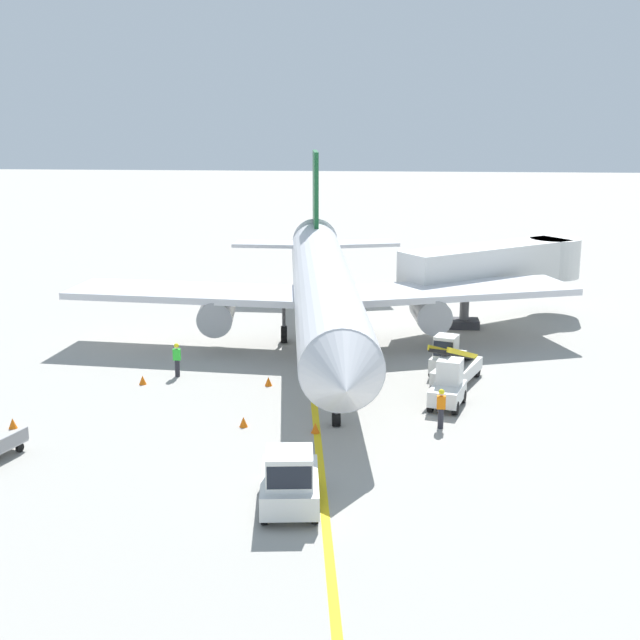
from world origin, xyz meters
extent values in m
plane|color=#9E9B93|center=(0.00, 0.00, 0.00)|extent=(300.00, 300.00, 0.00)
cube|color=yellow|center=(-1.29, 5.00, 0.00)|extent=(9.70, 79.48, 0.01)
cylinder|color=silver|center=(-1.29, 12.09, 3.45)|extent=(6.80, 30.18, 3.30)
cone|color=silver|center=(0.62, -4.00, 3.45)|extent=(3.49, 2.76, 3.23)
cone|color=silver|center=(-3.21, 28.37, 3.85)|extent=(3.44, 3.15, 3.14)
cube|color=silver|center=(5.97, 14.46, 3.05)|extent=(13.72, 8.34, 0.36)
cylinder|color=gray|center=(4.46, 13.27, 2.05)|extent=(2.26, 3.40, 1.90)
cube|color=silver|center=(-8.90, 12.70, 3.05)|extent=(13.35, 5.57, 0.36)
cylinder|color=gray|center=(-7.16, 11.90, 2.05)|extent=(2.26, 3.40, 1.90)
cube|color=#19592D|center=(-2.93, 25.99, 7.50)|extent=(0.75, 4.01, 5.20)
cube|color=silver|center=(0.09, 25.95, 3.85)|extent=(5.59, 3.45, 0.24)
cube|color=silver|center=(-5.86, 25.24, 3.85)|extent=(5.25, 2.31, 0.24)
cylinder|color=#4C4C51|center=(0.06, 0.67, 1.56)|extent=(0.20, 0.20, 3.12)
cylinder|color=black|center=(0.06, 0.67, 0.28)|extent=(0.41, 0.60, 0.56)
cylinder|color=#4C4C51|center=(0.66, 14.33, 1.56)|extent=(0.20, 0.20, 3.12)
cylinder|color=black|center=(0.66, 14.33, 0.48)|extent=(0.46, 0.99, 0.96)
cylinder|color=#4C4C51|center=(-3.71, 13.82, 1.56)|extent=(0.20, 0.20, 3.12)
cylinder|color=black|center=(-3.71, 13.82, 0.48)|extent=(0.46, 0.99, 0.96)
cube|color=black|center=(0.38, -2.01, 3.80)|extent=(2.90, 1.32, 0.60)
cube|color=silver|center=(8.16, 19.22, 3.60)|extent=(11.15, 9.30, 2.50)
cylinder|color=silver|center=(12.71, 22.65, 3.60)|extent=(3.20, 3.20, 2.50)
cylinder|color=#59595B|center=(6.73, 18.13, 1.18)|extent=(0.56, 0.56, 2.35)
cube|color=#333338|center=(6.73, 18.13, 0.25)|extent=(1.80, 1.40, 0.50)
cube|color=silver|center=(-1.02, -7.06, 0.70)|extent=(2.27, 3.78, 0.80)
cube|color=silver|center=(-0.95, -7.69, 1.65)|extent=(1.68, 1.77, 1.10)
cube|color=black|center=(-0.87, -8.46, 1.65)|extent=(1.43, 0.23, 0.77)
cylinder|color=black|center=(-0.08, -8.23, 0.30)|extent=(0.28, 0.62, 0.60)
cylinder|color=black|center=(-1.69, -8.40, 0.30)|extent=(0.28, 0.62, 0.60)
cylinder|color=black|center=(-0.35, -5.72, 0.30)|extent=(0.28, 0.62, 0.60)
cylinder|color=black|center=(-1.95, -5.89, 0.30)|extent=(0.28, 0.62, 0.60)
cube|color=silver|center=(4.82, 3.39, 0.65)|extent=(1.89, 2.66, 0.70)
cube|color=silver|center=(4.94, 3.80, 1.55)|extent=(1.29, 1.32, 1.10)
cube|color=black|center=(5.07, 4.30, 1.55)|extent=(0.96, 0.33, 0.77)
cylinder|color=black|center=(4.51, 4.35, 0.30)|extent=(0.37, 0.64, 0.60)
cylinder|color=black|center=(5.58, 4.06, 0.30)|extent=(0.37, 0.64, 0.60)
cylinder|color=black|center=(4.07, 2.73, 0.30)|extent=(0.37, 0.64, 0.60)
cylinder|color=black|center=(5.13, 2.44, 0.30)|extent=(0.37, 0.64, 0.60)
cube|color=silver|center=(5.16, 8.39, 0.65)|extent=(2.02, 2.69, 0.70)
cube|color=silver|center=(5.02, 8.00, 1.55)|extent=(1.34, 1.36, 1.10)
cube|color=black|center=(4.85, 7.51, 1.55)|extent=(0.95, 0.40, 0.77)
cylinder|color=black|center=(5.40, 7.42, 0.30)|extent=(0.41, 0.64, 0.60)
cylinder|color=black|center=(4.36, 7.78, 0.30)|extent=(0.41, 0.64, 0.60)
cylinder|color=black|center=(5.96, 9.00, 0.30)|extent=(0.41, 0.64, 0.60)
cylinder|color=black|center=(4.91, 9.37, 0.30)|extent=(0.41, 0.64, 0.60)
cube|color=silver|center=(5.50, 7.07, 0.60)|extent=(2.77, 4.09, 0.60)
cylinder|color=black|center=(5.62, 5.60, 0.30)|extent=(0.42, 0.64, 0.60)
cylinder|color=black|center=(4.43, 6.06, 0.30)|extent=(0.42, 0.64, 0.60)
cylinder|color=black|center=(6.58, 8.08, 0.30)|extent=(0.42, 0.64, 0.60)
cylinder|color=black|center=(5.39, 8.54, 0.30)|extent=(0.42, 0.64, 0.60)
cube|color=black|center=(5.29, 6.51, 1.55)|extent=(2.64, 4.98, 1.76)
cube|color=yellow|center=(5.71, 6.35, 1.67)|extent=(1.88, 4.71, 1.84)
cube|color=yellow|center=(4.87, 6.67, 1.67)|extent=(1.88, 4.71, 1.84)
cube|color=gray|center=(-12.15, -4.21, 0.69)|extent=(0.89, 2.69, 0.50)
cylinder|color=black|center=(-11.98, -3.16, 0.18)|extent=(0.22, 0.38, 0.36)
cylinder|color=#26262D|center=(4.40, 0.74, 0.42)|extent=(0.24, 0.24, 0.85)
cube|color=orange|center=(4.40, 0.74, 1.13)|extent=(0.36, 0.22, 0.56)
sphere|color=beige|center=(4.40, 0.74, 1.52)|extent=(0.20, 0.20, 0.20)
sphere|color=yellow|center=(4.40, 0.74, 1.58)|extent=(0.24, 0.24, 0.24)
cylinder|color=#26262D|center=(-8.20, 6.97, 0.42)|extent=(0.24, 0.24, 0.85)
cube|color=green|center=(-8.20, 6.97, 1.13)|extent=(0.36, 0.22, 0.56)
sphere|color=beige|center=(-8.20, 6.97, 1.52)|extent=(0.20, 0.20, 0.20)
sphere|color=yellow|center=(-8.20, 6.97, 1.58)|extent=(0.24, 0.24, 0.24)
cone|color=orange|center=(-9.58, 5.59, 0.22)|extent=(0.36, 0.36, 0.44)
cone|color=orange|center=(-3.79, 0.24, 0.22)|extent=(0.36, 0.36, 0.44)
cone|color=orange|center=(-13.32, -0.68, 0.22)|extent=(0.36, 0.36, 0.44)
cone|color=orange|center=(-3.51, 5.84, 0.22)|extent=(0.36, 0.36, 0.44)
cone|color=orange|center=(-0.74, -0.21, 0.22)|extent=(0.36, 0.36, 0.44)
camera|label=1|loc=(2.13, -34.04, 13.01)|focal=49.43mm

